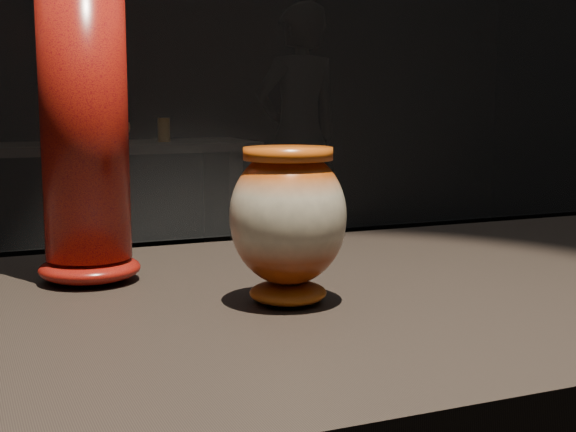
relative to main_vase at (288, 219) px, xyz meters
name	(u,v)px	position (x,y,z in m)	size (l,w,h in m)	color
main_vase	(288,219)	(0.00, 0.00, 0.00)	(0.18, 0.18, 0.19)	maroon
tall_vase	(85,126)	(-0.20, 0.21, 0.11)	(0.15, 0.15, 0.44)	#A41F0A
back_shelf	(77,191)	(0.28, 3.65, -0.37)	(2.00, 0.60, 0.90)	black
back_vase_mid	(111,123)	(0.49, 3.68, 0.00)	(0.21, 0.21, 0.22)	maroon
back_vase_right	(164,130)	(0.77, 3.63, -0.04)	(0.07, 0.07, 0.14)	#8F5214
visitor	(298,136)	(1.85, 4.16, -0.11)	(0.65, 0.43, 1.79)	black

